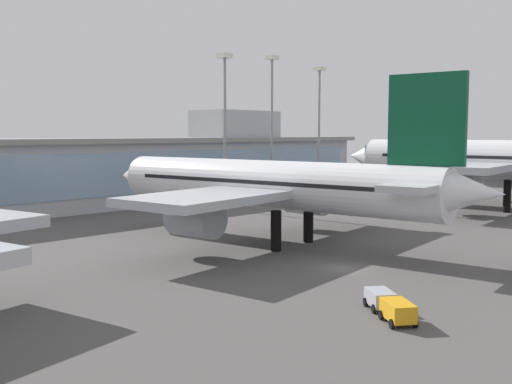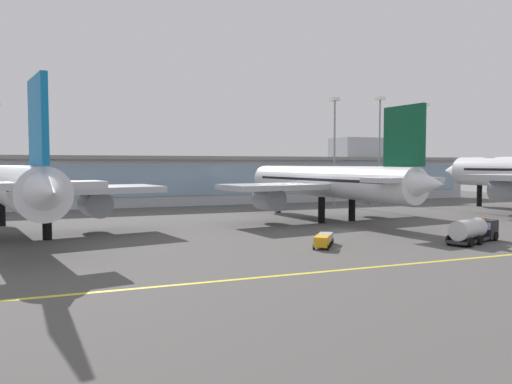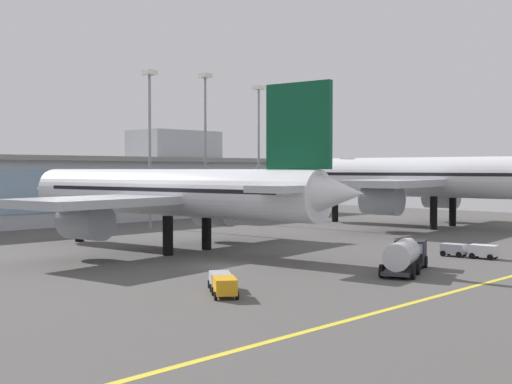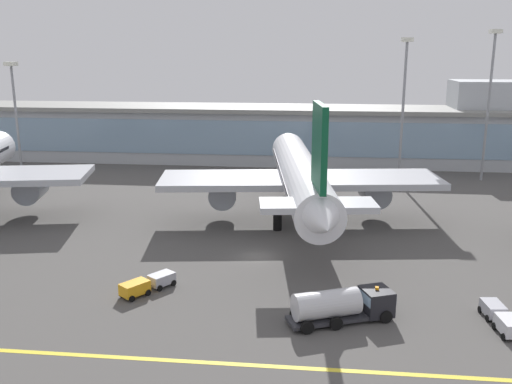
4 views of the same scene
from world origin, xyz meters
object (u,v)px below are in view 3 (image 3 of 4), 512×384
Objects in this scene: baggage_tug_near at (223,283)px; service_truck_far at (470,250)px; apron_light_mast_east at (205,126)px; apron_light_mast_centre at (259,132)px; airliner_far_right at (425,178)px; airliner_near_right at (169,194)px; fuel_tanker_truck at (405,255)px; apron_light_mast_west at (150,125)px.

baggage_tug_near is 31.27m from service_truck_far.
apron_light_mast_east is (13.14, 55.21, 15.63)m from service_truck_far.
service_truck_far is at bearing -115.41° from apron_light_mast_centre.
service_truck_far is at bearing -103.39° from apron_light_mast_east.
service_truck_far is at bearing 120.69° from airliner_far_right.
airliner_near_right is 1.90× the size of apron_light_mast_east.
apron_light_mast_east reaches higher than airliner_far_right.
baggage_tug_near is at bearing 142.21° from airliner_near_right.
apron_light_mast_east is at bearing 176.09° from baggage_tug_near.
airliner_near_right is at bearing -147.20° from apron_light_mast_centre.
fuel_tanker_truck is at bearing 114.45° from baggage_tug_near.
apron_light_mast_east reaches higher than apron_light_mast_west.
fuel_tanker_truck is (4.65, -27.19, -4.79)m from airliner_near_right.
apron_light_mast_west is at bearing -175.04° from baggage_tug_near.
apron_light_mast_centre reaches higher than apron_light_mast_west.
apron_light_mast_centre reaches higher than airliner_near_right.
airliner_far_right is at bearing 120.71° from service_truck_far.
apron_light_mast_west is (11.37, 51.83, 14.17)m from fuel_tanker_truck.
apron_light_mast_west is (-1.49, 51.47, 14.89)m from service_truck_far.
apron_light_mast_east reaches higher than fuel_tanker_truck.
apron_light_mast_east is at bearing 42.86° from fuel_tanker_truck.
apron_light_mast_east reaches higher than apron_light_mast_centre.
apron_light_mast_west is 0.95× the size of apron_light_mast_east.
apron_light_mast_west is at bearing 55.56° from fuel_tanker_truck.
airliner_far_right is 37.82m from apron_light_mast_east.
fuel_tanker_truck is 69.13m from apron_light_mast_centre.
baggage_tug_near is at bearing -130.56° from apron_light_mast_east.
apron_light_mast_centre is 0.96× the size of apron_light_mast_east.
apron_light_mast_centre is at bearing 148.21° from service_truck_far.
apron_light_mast_east is at bearing 160.23° from service_truck_far.
airliner_far_right reaches higher than service_truck_far.
airliner_near_right is at bearing -153.25° from service_truck_far.
apron_light_mast_west is (29.57, 47.90, 14.89)m from baggage_tug_near.
baggage_tug_near is (-13.55, -23.25, -5.51)m from airliner_near_right.
apron_light_mast_east is at bearing -54.75° from airliner_near_right.
fuel_tanker_truck is 0.39× the size of apron_light_mast_west.
apron_light_mast_east is at bearing 19.75° from airliner_far_right.
baggage_tug_near and service_truck_far have the same top height.
apron_light_mast_centre is at bearing 32.76° from fuel_tanker_truck.
apron_light_mast_west is 15.12m from apron_light_mast_east.
airliner_near_right is 8.40× the size of service_truck_far.
airliner_far_right is 37.43m from service_truck_far.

